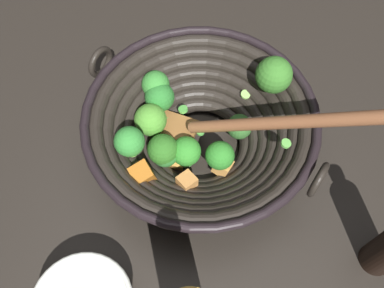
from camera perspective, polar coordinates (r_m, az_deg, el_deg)
ground_plane at (r=0.71m, az=1.04°, el=-0.75°), size 4.00×4.00×0.00m
wok at (r=0.65m, az=1.06°, el=2.26°), size 0.36×0.41×0.24m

